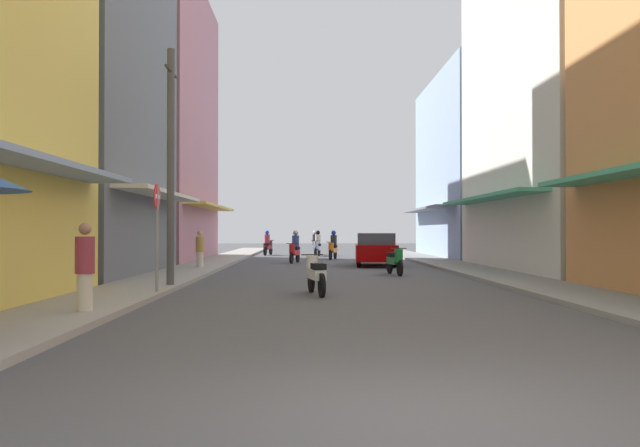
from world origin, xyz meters
name	(u,v)px	position (x,y,z in m)	size (l,w,h in m)	color
ground_plane	(330,269)	(0.00, 19.78, 0.00)	(104.63, 104.63, 0.00)	#4C4C4F
sidewalk_left	(197,268)	(-5.36, 19.78, 0.06)	(2.09, 55.56, 0.12)	#9E9991
sidewalk_right	(463,268)	(5.36, 19.78, 0.06)	(2.09, 55.56, 0.12)	gray
building_left_mid	(61,36)	(-9.40, 16.28, 8.24)	(7.05, 9.19, 16.49)	slate
building_left_far	(145,124)	(-9.40, 27.21, 7.14)	(7.05, 11.47, 14.29)	#B7727F
building_right_mid	(577,107)	(9.40, 18.37, 6.32)	(7.05, 11.28, 12.65)	silver
building_right_far	(486,168)	(9.40, 30.40, 5.20)	(7.05, 12.01, 10.41)	#8CA5CC
motorbike_orange	(333,247)	(0.47, 28.38, 0.70)	(0.66, 1.77, 1.58)	black
motorbike_blue	(315,244)	(-0.40, 34.99, 0.70)	(0.55, 1.81, 1.58)	black
motorbike_red	(295,248)	(-1.53, 24.79, 0.70)	(0.64, 1.78, 1.58)	black
motorbike_silver	(317,245)	(-0.30, 32.56, 0.70)	(0.60, 1.79, 1.58)	black
motorbike_green	(395,261)	(2.13, 16.50, 0.50)	(0.57, 1.80, 0.96)	black
motorbike_maroon	(268,244)	(-3.44, 34.40, 0.70)	(0.64, 1.78, 1.58)	black
motorbike_white	(316,274)	(-0.73, 9.98, 0.50)	(0.61, 1.79, 0.96)	black
parked_car	(376,249)	(2.10, 22.29, 0.74)	(2.05, 4.22, 1.45)	#8C0000
pedestrian_crossing	(200,250)	(-5.17, 19.46, 0.78)	(0.34, 0.34, 1.57)	beige
pedestrian_midway	(85,270)	(-4.91, 6.11, 0.85)	(0.34, 0.34, 1.69)	beige
utility_pole	(171,166)	(-4.57, 11.44, 3.27)	(0.20, 1.20, 6.39)	#4C4C4F
street_sign_no_entry	(157,224)	(-4.47, 9.55, 1.72)	(0.07, 0.60, 2.65)	gray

